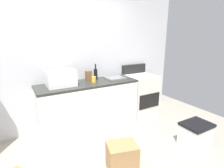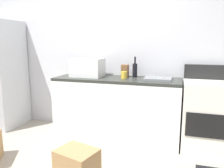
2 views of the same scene
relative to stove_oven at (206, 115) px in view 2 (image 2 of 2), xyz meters
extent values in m
cube|color=silver|center=(-1.52, 0.34, 0.83)|extent=(5.00, 0.10, 2.60)
cube|color=white|center=(-1.22, -0.01, -0.04)|extent=(1.80, 0.60, 0.86)
cube|color=#2D302B|center=(-1.22, -0.01, 0.41)|extent=(1.80, 0.60, 0.04)
cube|color=silver|center=(0.00, -0.01, -0.02)|extent=(0.60, 0.60, 0.90)
cube|color=black|center=(0.00, -0.31, -0.05)|extent=(0.52, 0.02, 0.30)
cube|color=black|center=(0.00, 0.25, 0.53)|extent=(0.60, 0.08, 0.20)
cube|color=white|center=(-1.68, 0.02, 0.57)|extent=(0.46, 0.34, 0.27)
cube|color=slate|center=(-0.64, 0.01, 0.45)|extent=(0.36, 0.32, 0.03)
cylinder|color=black|center=(-0.99, 0.15, 0.53)|extent=(0.07, 0.07, 0.20)
cylinder|color=black|center=(-0.99, 0.15, 0.68)|extent=(0.03, 0.03, 0.10)
cylinder|color=gold|center=(-1.11, -0.03, 0.48)|extent=(0.08, 0.08, 0.10)
cube|color=brown|center=(-1.14, 0.15, 0.52)|extent=(0.10, 0.10, 0.18)
cube|color=#A37A4C|center=(-1.28, -1.23, -0.28)|extent=(0.44, 0.39, 0.37)
camera|label=1|loc=(-2.36, -2.85, 1.23)|focal=27.98mm
camera|label=2|loc=(-0.36, -3.05, 0.92)|focal=35.71mm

